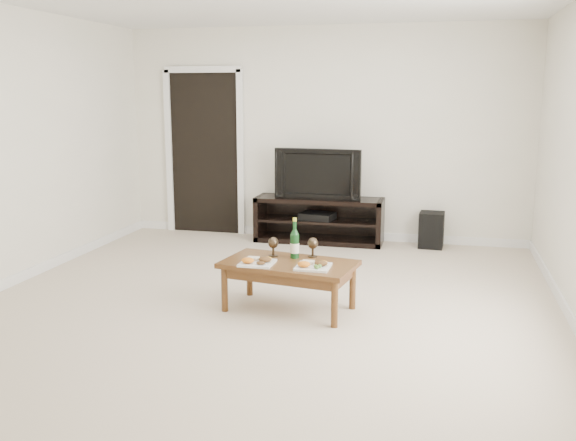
# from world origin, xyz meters

# --- Properties ---
(floor) EXTENTS (5.50, 5.50, 0.00)m
(floor) POSITION_xyz_m (0.00, 0.00, 0.00)
(floor) COLOR beige
(floor) RESTS_ON ground
(back_wall) EXTENTS (5.00, 0.04, 2.60)m
(back_wall) POSITION_xyz_m (0.00, 2.77, 1.30)
(back_wall) COLOR silver
(back_wall) RESTS_ON ground
(doorway) EXTENTS (0.90, 0.02, 2.05)m
(doorway) POSITION_xyz_m (-1.55, 2.73, 1.02)
(doorway) COLOR black
(doorway) RESTS_ON ground
(media_console) EXTENTS (1.55, 0.45, 0.55)m
(media_console) POSITION_xyz_m (0.00, 2.50, 0.28)
(media_console) COLOR black
(media_console) RESTS_ON ground
(television) EXTENTS (1.06, 0.19, 0.60)m
(television) POSITION_xyz_m (0.00, 2.50, 0.85)
(television) COLOR black
(television) RESTS_ON media_console
(av_receiver) EXTENTS (0.44, 0.36, 0.08)m
(av_receiver) POSITION_xyz_m (-0.02, 2.48, 0.33)
(av_receiver) COLOR black
(av_receiver) RESTS_ON media_console
(subwoofer) EXTENTS (0.30, 0.30, 0.42)m
(subwoofer) POSITION_xyz_m (1.35, 2.53, 0.21)
(subwoofer) COLOR black
(subwoofer) RESTS_ON ground
(coffee_table) EXTENTS (1.17, 0.76, 0.42)m
(coffee_table) POSITION_xyz_m (0.23, -0.03, 0.21)
(coffee_table) COLOR #573918
(coffee_table) RESTS_ON ground
(plate_left) EXTENTS (0.27, 0.27, 0.07)m
(plate_left) POSITION_xyz_m (-0.01, -0.15, 0.45)
(plate_left) COLOR white
(plate_left) RESTS_ON coffee_table
(plate_right) EXTENTS (0.27, 0.27, 0.07)m
(plate_right) POSITION_xyz_m (0.47, -0.16, 0.45)
(plate_right) COLOR white
(plate_right) RESTS_ON coffee_table
(wine_bottle) EXTENTS (0.07, 0.07, 0.35)m
(wine_bottle) POSITION_xyz_m (0.25, 0.11, 0.59)
(wine_bottle) COLOR #0F3916
(wine_bottle) RESTS_ON coffee_table
(goblet_left) EXTENTS (0.09, 0.09, 0.17)m
(goblet_left) POSITION_xyz_m (0.06, 0.12, 0.51)
(goblet_left) COLOR #392C1F
(goblet_left) RESTS_ON coffee_table
(goblet_right) EXTENTS (0.09, 0.09, 0.17)m
(goblet_right) POSITION_xyz_m (0.39, 0.18, 0.51)
(goblet_right) COLOR #392C1F
(goblet_right) RESTS_ON coffee_table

